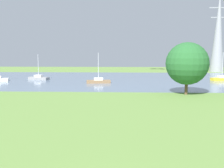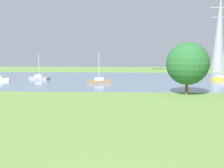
{
  "view_description": "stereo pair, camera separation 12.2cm",
  "coord_description": "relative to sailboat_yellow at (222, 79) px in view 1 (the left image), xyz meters",
  "views": [
    {
      "loc": [
        1.1,
        -8.57,
        6.04
      ],
      "look_at": [
        -0.1,
        18.73,
        2.68
      ],
      "focal_mm": 40.34,
      "sensor_mm": 36.0,
      "label": 1
    },
    {
      "loc": [
        1.22,
        -8.57,
        6.04
      ],
      "look_at": [
        -0.1,
        18.73,
        2.68
      ],
      "focal_mm": 40.34,
      "sensor_mm": 36.0,
      "label": 2
    }
  ],
  "objects": [
    {
      "name": "tree_mid_shore",
      "position": [
        -12.6,
        -19.36,
        4.07
      ],
      "size": [
        6.18,
        6.18,
        7.62
      ],
      "color": "brown",
      "rests_on": "ground"
    },
    {
      "name": "sailboat_gray",
      "position": [
        -41.11,
        0.0,
        -0.0
      ],
      "size": [
        5.03,
        2.82,
        5.82
      ],
      "color": "gray",
      "rests_on": "water_surface"
    },
    {
      "name": "sailboat_yellow",
      "position": [
        0.0,
        0.0,
        0.0
      ],
      "size": [
        5.0,
        2.39,
        6.2
      ],
      "color": "yellow",
      "rests_on": "water_surface"
    },
    {
      "name": "sailboat_brown",
      "position": [
        -26.83,
        -6.03,
        -0.0
      ],
      "size": [
        4.98,
        2.25,
        6.13
      ],
      "color": "brown",
      "rests_on": "water_surface"
    },
    {
      "name": "electricity_pylon",
      "position": [
        8.52,
        26.83,
        12.25
      ],
      "size": [
        6.4,
        4.4,
        25.37
      ],
      "color": "gray",
      "rests_on": "ground"
    },
    {
      "name": "ground_plane",
      "position": [
        -22.98,
        -25.73,
        -0.45
      ],
      "size": [
        160.0,
        160.0,
        0.0
      ],
      "primitive_type": "plane",
      "color": "olive"
    },
    {
      "name": "water_surface",
      "position": [
        -22.98,
        2.27,
        -0.44
      ],
      "size": [
        140.0,
        40.0,
        0.02
      ],
      "primitive_type": "cube",
      "color": "slate",
      "rests_on": "ground"
    }
  ]
}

